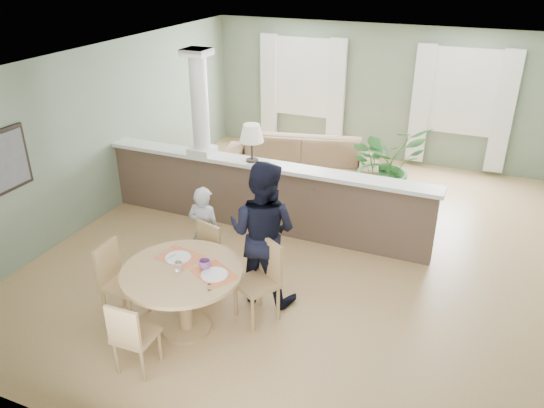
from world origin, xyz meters
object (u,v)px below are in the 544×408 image
at_px(chair_near, 132,335).
at_px(chair_side, 118,278).
at_px(dining_table, 184,283).
at_px(chair_far_man, 262,276).
at_px(sofa, 299,164).
at_px(houseplant, 385,164).
at_px(man_person, 263,233).
at_px(child_person, 205,232).
at_px(chair_far_boy, 203,256).

relative_size(chair_near, chair_side, 0.90).
bearing_deg(dining_table, chair_far_man, 40.66).
height_order(sofa, houseplant, houseplant).
xyz_separation_m(chair_far_man, chair_side, (-1.54, -0.67, -0.01)).
bearing_deg(dining_table, chair_near, -99.91).
relative_size(dining_table, man_person, 0.74).
distance_m(child_person, man_person, 0.95).
relative_size(dining_table, chair_side, 1.39).
xyz_separation_m(houseplant, man_person, (-0.80, -3.28, 0.20)).
bearing_deg(houseplant, sofa, 173.40).
height_order(sofa, chair_far_boy, chair_far_boy).
xyz_separation_m(chair_near, chair_side, (-0.71, 0.71, 0.05)).
xyz_separation_m(chair_side, child_person, (0.50, 1.18, 0.11)).
bearing_deg(chair_far_man, sofa, 134.77).
distance_m(chair_near, man_person, 1.92).
bearing_deg(chair_far_boy, child_person, 131.32).
distance_m(chair_near, child_person, 1.92).
bearing_deg(dining_table, sofa, 93.40).
bearing_deg(chair_side, chair_far_man, -68.55).
bearing_deg(sofa, chair_side, -109.92).
bearing_deg(chair_side, chair_far_boy, -38.56).
height_order(dining_table, chair_side, chair_side).
xyz_separation_m(houseplant, chair_side, (-2.19, -4.31, -0.18)).
distance_m(sofa, houseplant, 1.64).
relative_size(sofa, houseplant, 2.00).
relative_size(sofa, chair_side, 2.96).
distance_m(dining_table, man_person, 1.13).
relative_size(chair_side, man_person, 0.53).
bearing_deg(child_person, chair_side, 68.58).
bearing_deg(child_person, chair_far_man, 155.09).
bearing_deg(child_person, dining_table, 109.00).
bearing_deg(chair_far_man, child_person, -175.40).
height_order(sofa, man_person, man_person).
xyz_separation_m(chair_far_boy, chair_side, (-0.64, -0.87, 0.03)).
bearing_deg(chair_side, dining_table, -86.78).
bearing_deg(sofa, houseplant, -19.11).
relative_size(chair_far_boy, man_person, 0.50).
bearing_deg(chair_side, man_person, -55.63).
height_order(dining_table, chair_far_man, chair_far_man).
bearing_deg(houseplant, chair_far_boy, -114.16).
bearing_deg(sofa, chair_far_man, -88.55).
height_order(sofa, dining_table, dining_table).
bearing_deg(child_person, chair_near, 97.71).
xyz_separation_m(dining_table, chair_side, (-0.85, -0.08, -0.11)).
xyz_separation_m(sofa, child_person, (-0.09, -3.32, 0.23)).
bearing_deg(dining_table, houseplant, 72.46).
bearing_deg(dining_table, chair_far_boy, 104.85).
distance_m(houseplant, child_person, 3.56).
height_order(dining_table, chair_far_boy, dining_table).
xyz_separation_m(chair_far_boy, chair_near, (0.07, -1.58, -0.02)).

